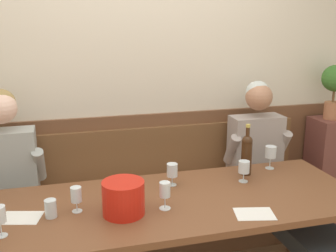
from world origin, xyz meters
The scene contains 18 objects.
room_wall_back centered at (0.00, 1.09, 1.40)m, with size 6.80×0.08×2.80m, color beige.
wood_wainscot_panel centered at (0.00, 1.04, 0.52)m, with size 6.80×0.03×1.04m, color brown.
wall_bench centered at (0.00, 0.83, 0.28)m, with size 2.67×0.42×0.94m.
dining_table centered at (0.00, 0.15, 0.66)m, with size 2.37×0.84×0.73m.
person_right_seat centered at (-0.93, 0.47, 0.64)m, with size 0.49×1.26×1.32m.
person_center_left_seat centered at (0.92, 0.46, 0.62)m, with size 0.51×1.26×1.30m.
ice_bucket centered at (-0.26, 0.05, 0.82)m, with size 0.23×0.23×0.19m, color red.
wine_bottle_green_tall centered at (0.64, 0.40, 0.88)m, with size 0.07×0.07×0.35m.
wine_glass_near_bucket centered at (0.57, 0.29, 0.83)m, with size 0.07×0.07×0.14m.
wine_glass_mid_left centered at (0.85, 0.46, 0.84)m, with size 0.08×0.08×0.16m.
wine_glass_center_rear centered at (-0.02, 0.05, 0.84)m, with size 0.06×0.06×0.16m.
wine_glass_left_end centered at (0.10, 0.35, 0.82)m, with size 0.07×0.07×0.14m.
wine_glass_by_bottle centered at (-0.50, 0.14, 0.82)m, with size 0.06×0.06×0.14m.
water_tumbler_left centered at (-0.64, 0.11, 0.78)m, with size 0.06×0.06×0.10m, color silver.
tasting_sheet_left_guest centered at (0.43, -0.14, 0.73)m, with size 0.21×0.15×0.00m, color white.
tasting_sheet_right_guest centered at (-0.79, 0.15, 0.73)m, with size 0.21×0.15×0.00m, color white.
corner_pedestal centered at (1.63, 0.86, 0.47)m, with size 0.28×0.28×0.95m, color brown.
potted_plant centered at (1.63, 0.86, 1.24)m, with size 0.22×0.22×0.45m.
Camera 1 is at (-0.53, -1.89, 1.75)m, focal length 42.10 mm.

